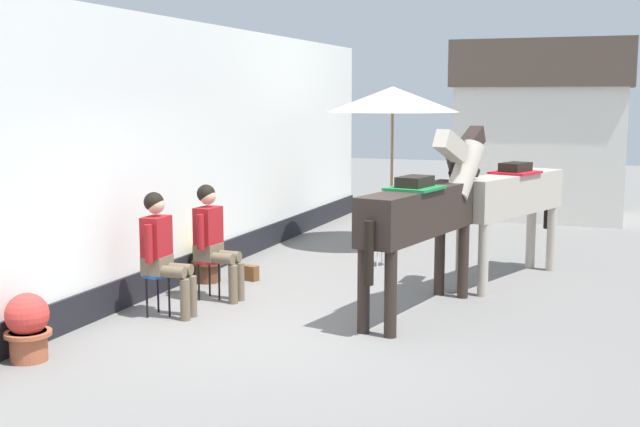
{
  "coord_description": "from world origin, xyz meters",
  "views": [
    {
      "loc": [
        2.94,
        -7.82,
        2.43
      ],
      "look_at": [
        -0.4,
        1.2,
        1.05
      ],
      "focal_mm": 46.05,
      "sensor_mm": 36.0,
      "label": 1
    }
  ],
  "objects_px": {
    "saddled_horse_far": "(506,195)",
    "seated_visitor_far": "(213,236)",
    "flower_planter_far": "(207,257)",
    "satchel_bag": "(248,273)",
    "saddled_horse_near": "(423,211)",
    "spare_stool_white": "(384,238)",
    "flower_planter_near": "(28,326)",
    "cafe_parasol": "(393,100)",
    "seated_visitor_near": "(162,248)"
  },
  "relations": [
    {
      "from": "seated_visitor_near",
      "to": "flower_planter_near",
      "type": "relative_size",
      "value": 2.17
    },
    {
      "from": "saddled_horse_far",
      "to": "flower_planter_near",
      "type": "height_order",
      "value": "saddled_horse_far"
    },
    {
      "from": "satchel_bag",
      "to": "flower_planter_near",
      "type": "bearing_deg",
      "value": 97.78
    },
    {
      "from": "seated_visitor_far",
      "to": "cafe_parasol",
      "type": "distance_m",
      "value": 4.52
    },
    {
      "from": "saddled_horse_near",
      "to": "spare_stool_white",
      "type": "xyz_separation_m",
      "value": [
        -1.1,
        2.31,
        -0.76
      ]
    },
    {
      "from": "spare_stool_white",
      "to": "flower_planter_far",
      "type": "bearing_deg",
      "value": -136.24
    },
    {
      "from": "saddled_horse_far",
      "to": "cafe_parasol",
      "type": "distance_m",
      "value": 3.1
    },
    {
      "from": "saddled_horse_near",
      "to": "cafe_parasol",
      "type": "distance_m",
      "value": 4.2
    },
    {
      "from": "saddled_horse_near",
      "to": "satchel_bag",
      "type": "bearing_deg",
      "value": 163.11
    },
    {
      "from": "seated_visitor_far",
      "to": "spare_stool_white",
      "type": "xyz_separation_m",
      "value": [
        1.38,
        2.63,
        -0.38
      ]
    },
    {
      "from": "seated_visitor_near",
      "to": "flower_planter_far",
      "type": "xyz_separation_m",
      "value": [
        -0.35,
        1.69,
        -0.44
      ]
    },
    {
      "from": "seated_visitor_far",
      "to": "seated_visitor_near",
      "type": "bearing_deg",
      "value": -101.04
    },
    {
      "from": "flower_planter_near",
      "to": "flower_planter_far",
      "type": "bearing_deg",
      "value": 89.88
    },
    {
      "from": "saddled_horse_far",
      "to": "satchel_bag",
      "type": "bearing_deg",
      "value": -161.86
    },
    {
      "from": "flower_planter_near",
      "to": "spare_stool_white",
      "type": "xyz_separation_m",
      "value": [
        1.9,
        5.29,
        0.07
      ]
    },
    {
      "from": "spare_stool_white",
      "to": "satchel_bag",
      "type": "relative_size",
      "value": 1.64
    },
    {
      "from": "satchel_bag",
      "to": "saddled_horse_near",
      "type": "bearing_deg",
      "value": 178.01
    },
    {
      "from": "saddled_horse_far",
      "to": "spare_stool_white",
      "type": "xyz_separation_m",
      "value": [
        -1.77,
        0.49,
        -0.76
      ]
    },
    {
      "from": "flower_planter_near",
      "to": "satchel_bag",
      "type": "distance_m",
      "value": 3.79
    },
    {
      "from": "seated_visitor_near",
      "to": "spare_stool_white",
      "type": "relative_size",
      "value": 3.02
    },
    {
      "from": "saddled_horse_near",
      "to": "saddled_horse_far",
      "type": "height_order",
      "value": "same"
    },
    {
      "from": "saddled_horse_far",
      "to": "satchel_bag",
      "type": "xyz_separation_m",
      "value": [
        -3.21,
        -1.05,
        -1.06
      ]
    },
    {
      "from": "seated_visitor_near",
      "to": "satchel_bag",
      "type": "xyz_separation_m",
      "value": [
        0.11,
        1.97,
        -0.68
      ]
    },
    {
      "from": "flower_planter_near",
      "to": "cafe_parasol",
      "type": "height_order",
      "value": "cafe_parasol"
    },
    {
      "from": "flower_planter_far",
      "to": "cafe_parasol",
      "type": "height_order",
      "value": "cafe_parasol"
    },
    {
      "from": "seated_visitor_far",
      "to": "flower_planter_far",
      "type": "relative_size",
      "value": 2.17
    },
    {
      "from": "saddled_horse_near",
      "to": "saddled_horse_far",
      "type": "relative_size",
      "value": 1.03
    },
    {
      "from": "seated_visitor_far",
      "to": "satchel_bag",
      "type": "distance_m",
      "value": 1.28
    },
    {
      "from": "flower_planter_near",
      "to": "flower_planter_far",
      "type": "height_order",
      "value": "same"
    },
    {
      "from": "flower_planter_near",
      "to": "spare_stool_white",
      "type": "relative_size",
      "value": 1.39
    },
    {
      "from": "saddled_horse_near",
      "to": "spare_stool_white",
      "type": "height_order",
      "value": "saddled_horse_near"
    },
    {
      "from": "satchel_bag",
      "to": "spare_stool_white",
      "type": "bearing_deg",
      "value": -118.07
    },
    {
      "from": "spare_stool_white",
      "to": "seated_visitor_near",
      "type": "bearing_deg",
      "value": -113.82
    },
    {
      "from": "seated_visitor_near",
      "to": "spare_stool_white",
      "type": "bearing_deg",
      "value": 66.18
    },
    {
      "from": "saddled_horse_far",
      "to": "flower_planter_far",
      "type": "height_order",
      "value": "saddled_horse_far"
    },
    {
      "from": "saddled_horse_far",
      "to": "flower_planter_far",
      "type": "distance_m",
      "value": 3.99
    },
    {
      "from": "flower_planter_near",
      "to": "flower_planter_far",
      "type": "distance_m",
      "value": 3.48
    },
    {
      "from": "flower_planter_near",
      "to": "spare_stool_white",
      "type": "distance_m",
      "value": 5.63
    },
    {
      "from": "flower_planter_far",
      "to": "satchel_bag",
      "type": "relative_size",
      "value": 2.29
    },
    {
      "from": "spare_stool_white",
      "to": "satchel_bag",
      "type": "bearing_deg",
      "value": -132.97
    },
    {
      "from": "saddled_horse_far",
      "to": "seated_visitor_near",
      "type": "bearing_deg",
      "value": -137.75
    },
    {
      "from": "flower_planter_near",
      "to": "cafe_parasol",
      "type": "distance_m",
      "value": 7.24
    },
    {
      "from": "flower_planter_near",
      "to": "satchel_bag",
      "type": "xyz_separation_m",
      "value": [
        0.47,
        3.76,
        -0.23
      ]
    },
    {
      "from": "saddled_horse_near",
      "to": "cafe_parasol",
      "type": "xyz_separation_m",
      "value": [
        -1.4,
        3.78,
        1.2
      ]
    },
    {
      "from": "saddled_horse_far",
      "to": "cafe_parasol",
      "type": "xyz_separation_m",
      "value": [
        -2.07,
        1.96,
        1.2
      ]
    },
    {
      "from": "seated_visitor_near",
      "to": "saddled_horse_near",
      "type": "bearing_deg",
      "value": 24.32
    },
    {
      "from": "cafe_parasol",
      "to": "spare_stool_white",
      "type": "xyz_separation_m",
      "value": [
        0.3,
        -1.47,
        -1.96
      ]
    },
    {
      "from": "cafe_parasol",
      "to": "flower_planter_far",
      "type": "bearing_deg",
      "value": -115.9
    },
    {
      "from": "spare_stool_white",
      "to": "cafe_parasol",
      "type": "bearing_deg",
      "value": 101.53
    },
    {
      "from": "saddled_horse_far",
      "to": "seated_visitor_far",
      "type": "bearing_deg",
      "value": -145.81
    }
  ]
}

